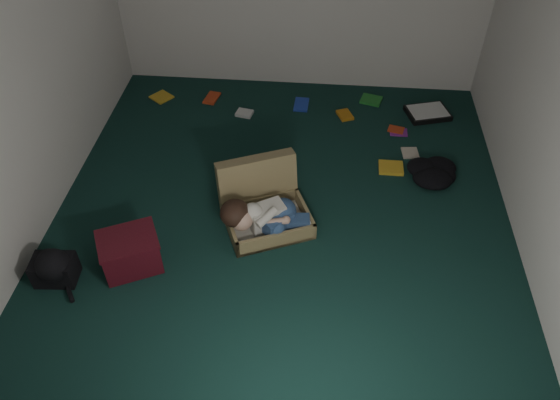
# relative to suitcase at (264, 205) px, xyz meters

# --- Properties ---
(floor) EXTENTS (4.50, 4.50, 0.00)m
(floor) POSITION_rel_suitcase_xyz_m (0.16, 0.01, -0.15)
(floor) COLOR #0F2B25
(floor) RESTS_ON ground
(wall_front) EXTENTS (4.50, 0.00, 4.50)m
(wall_front) POSITION_rel_suitcase_xyz_m (0.16, -2.24, 1.15)
(wall_front) COLOR silver
(wall_front) RESTS_ON ground
(wall_left) EXTENTS (0.00, 4.50, 4.50)m
(wall_left) POSITION_rel_suitcase_xyz_m (-1.84, 0.01, 1.15)
(wall_left) COLOR silver
(wall_left) RESTS_ON ground
(suitcase) EXTENTS (0.91, 0.90, 0.51)m
(suitcase) POSITION_rel_suitcase_xyz_m (0.00, 0.00, 0.00)
(suitcase) COLOR olive
(suitcase) RESTS_ON floor
(person) EXTENTS (0.77, 0.41, 0.32)m
(person) POSITION_rel_suitcase_xyz_m (0.02, -0.18, 0.04)
(person) COLOR silver
(person) RESTS_ON suitcase
(maroon_bin) EXTENTS (0.57, 0.52, 0.32)m
(maroon_bin) POSITION_rel_suitcase_xyz_m (-0.99, -0.64, 0.01)
(maroon_bin) COLOR #450E16
(maroon_bin) RESTS_ON floor
(backpack) EXTENTS (0.42, 0.35, 0.24)m
(backpack) POSITION_rel_suitcase_xyz_m (-1.54, -0.83, -0.03)
(backpack) COLOR black
(backpack) RESTS_ON floor
(clothing_pile) EXTENTS (0.49, 0.42, 0.14)m
(clothing_pile) POSITION_rel_suitcase_xyz_m (1.58, 0.67, -0.08)
(clothing_pile) COLOR black
(clothing_pile) RESTS_ON floor
(paper_tray) EXTENTS (0.52, 0.44, 0.06)m
(paper_tray) POSITION_rel_suitcase_xyz_m (1.61, 1.72, -0.12)
(paper_tray) COLOR black
(paper_tray) RESTS_ON floor
(book_scatter) EXTENTS (3.13, 1.39, 0.02)m
(book_scatter) POSITION_rel_suitcase_xyz_m (0.47, 1.54, -0.14)
(book_scatter) COLOR gold
(book_scatter) RESTS_ON floor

